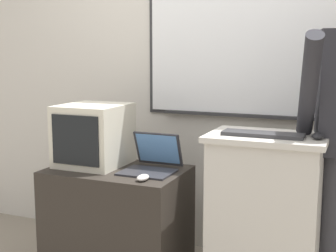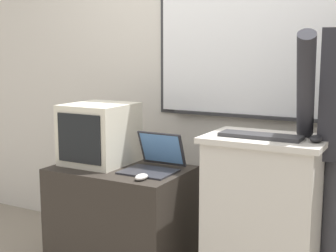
% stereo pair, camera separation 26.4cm
% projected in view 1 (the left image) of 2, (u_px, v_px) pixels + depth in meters
% --- Properties ---
extents(back_wall, '(6.40, 0.17, 2.81)m').
position_uv_depth(back_wall, '(222.00, 52.00, 3.21)').
color(back_wall, beige).
rests_on(back_wall, ground_plane).
extents(lectern_podium, '(0.62, 0.44, 0.97)m').
position_uv_depth(lectern_podium, '(265.00, 221.00, 2.57)').
color(lectern_podium, '#BCB7AD').
rests_on(lectern_podium, ground_plane).
extents(side_desk, '(0.82, 0.54, 0.71)m').
position_uv_depth(side_desk, '(118.00, 224.00, 2.90)').
color(side_desk, '#28231E').
rests_on(side_desk, ground_plane).
extents(laptop, '(0.30, 0.33, 0.22)m').
position_uv_depth(laptop, '(153.00, 159.00, 2.81)').
color(laptop, '#28282D').
rests_on(laptop, side_desk).
extents(wireless_keyboard, '(0.42, 0.13, 0.02)m').
position_uv_depth(wireless_keyboard, '(263.00, 134.00, 2.44)').
color(wireless_keyboard, '#2D2D30').
rests_on(wireless_keyboard, lectern_podium).
extents(computer_mouse_by_laptop, '(0.06, 0.10, 0.03)m').
position_uv_depth(computer_mouse_by_laptop, '(143.00, 178.00, 2.58)').
color(computer_mouse_by_laptop, silver).
rests_on(computer_mouse_by_laptop, side_desk).
extents(computer_mouse_by_keyboard, '(0.06, 0.10, 0.03)m').
position_uv_depth(computer_mouse_by_keyboard, '(318.00, 136.00, 2.35)').
color(computer_mouse_by_keyboard, black).
rests_on(computer_mouse_by_keyboard, lectern_podium).
extents(crt_monitor, '(0.39, 0.42, 0.38)m').
position_uv_depth(crt_monitor, '(94.00, 135.00, 2.93)').
color(crt_monitor, beige).
rests_on(crt_monitor, side_desk).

